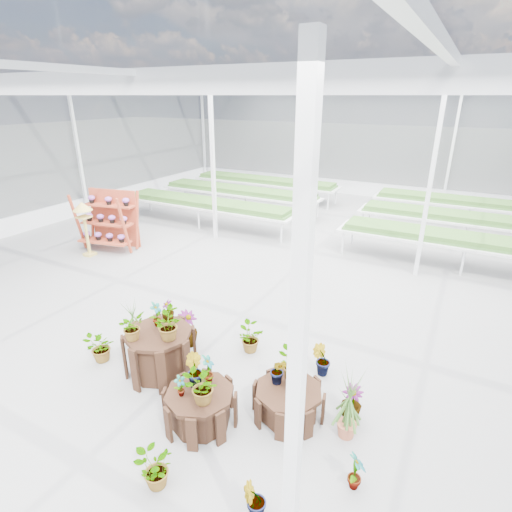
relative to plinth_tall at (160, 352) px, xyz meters
The scene contains 10 objects.
ground_plane 2.00m from the plinth_tall, 86.41° to the left, with size 24.00×24.00×0.00m, color gray.
greenhouse_shell 2.71m from the plinth_tall, 86.41° to the left, with size 18.00×24.00×4.50m, color white, non-canonical shape.
steel_frame 2.71m from the plinth_tall, 86.41° to the left, with size 18.00×24.00×4.50m, color silver, non-canonical shape.
nursery_benches 9.16m from the plinth_tall, 89.23° to the left, with size 16.00×7.00×0.84m, color silver, non-canonical shape.
plinth_tall is the anchor object (origin of this frame).
plinth_mid 1.35m from the plinth_tall, 26.57° to the right, with size 0.97×0.97×0.51m, color #311B11.
plinth_low 2.21m from the plinth_tall, ahead, with size 0.98×0.98×0.44m, color #311B11.
shelf_rack 6.25m from the plinth_tall, 143.87° to the left, with size 1.60×0.85×1.69m, color #9D3A22, non-canonical shape.
bird_table 6.01m from the plinth_tall, 149.76° to the left, with size 0.37×0.37×1.55m, color #B39B45, non-canonical shape.
nursery_plants 0.96m from the plinth_tall, ahead, with size 4.82×3.33×1.24m.
Camera 1 is at (3.75, -5.96, 4.20)m, focal length 28.00 mm.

